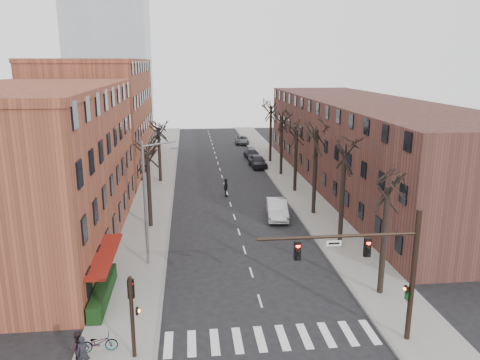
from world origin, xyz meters
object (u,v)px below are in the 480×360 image
object	(u,v)px
parked_car_mid	(252,154)
bicycle	(99,343)
pedestrian_a	(83,353)
parked_car_near	(258,161)
silver_sedan	(277,209)

from	to	relation	value
parked_car_mid	bicycle	xyz separation A→B (m)	(-14.10, -46.99, -0.06)
parked_car_mid	pedestrian_a	bearing A→B (deg)	-110.98
parked_car_mid	pedestrian_a	distance (m)	50.48
parked_car_near	pedestrian_a	xyz separation A→B (m)	(-14.53, -42.56, 0.14)
silver_sedan	parked_car_near	size ratio (longest dim) A/B	1.04
parked_car_near	bicycle	world-z (taller)	parked_car_near
parked_car_near	bicycle	bearing A→B (deg)	-112.49
silver_sedan	pedestrian_a	distance (m)	24.88
parked_car_mid	pedestrian_a	size ratio (longest dim) A/B	2.88
silver_sedan	bicycle	size ratio (longest dim) A/B	2.78
parked_car_mid	bicycle	distance (m)	49.06
pedestrian_a	parked_car_mid	bearing A→B (deg)	67.97
parked_car_near	parked_car_mid	world-z (taller)	parked_car_near
parked_car_mid	bicycle	world-z (taller)	parked_car_mid
silver_sedan	bicycle	world-z (taller)	silver_sedan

